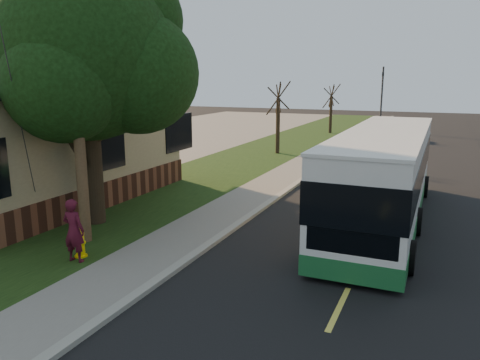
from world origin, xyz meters
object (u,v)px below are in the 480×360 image
object	(u,v)px
fire_hydrant	(80,243)
dumpster	(63,172)
bare_tree_near	(278,119)
distant_car	(392,131)
skateboarder	(74,230)
bare_tree_far	(331,109)
utility_pole	(74,74)
transit_bus	(384,174)
traffic_signal	(382,94)
leafy_tree	(90,56)

from	to	relation	value
fire_hydrant	dumpster	distance (m)	8.96
bare_tree_near	distant_car	xyz separation A→B (m)	(5.66, 9.73, -1.46)
bare_tree_near	distant_car	size ratio (longest dim) A/B	1.05
distant_car	skateboarder	bearing A→B (deg)	-98.88
fire_hydrant	bare_tree_near	xyz separation A→B (m)	(-0.90, 18.00, 1.72)
bare_tree_far	dumpster	size ratio (longest dim) A/B	3.05
utility_pole	transit_bus	world-z (taller)	utility_pole
fire_hydrant	transit_bus	bearing A→B (deg)	43.69
utility_pole	skateboarder	xyz separation A→B (m)	(0.81, -1.28, -3.76)
bare_tree_near	traffic_signal	world-z (taller)	traffic_signal
traffic_signal	dumpster	bearing A→B (deg)	-109.01
fire_hydrant	bare_tree_near	distance (m)	18.10
leafy_tree	traffic_signal	distance (m)	31.76
traffic_signal	bare_tree_far	bearing A→B (deg)	-131.19
fire_hydrant	bare_tree_far	xyz separation A→B (m)	(-0.40, 30.00, 1.57)
fire_hydrant	bare_tree_near	world-z (taller)	bare_tree_near
bare_tree_far	traffic_signal	distance (m)	5.44
leafy_tree	transit_bus	world-z (taller)	leafy_tree
distant_car	bare_tree_near	bearing A→B (deg)	-119.64
leafy_tree	transit_bus	size ratio (longest dim) A/B	0.72
fire_hydrant	transit_bus	world-z (taller)	transit_bus
fire_hydrant	transit_bus	xyz separation A→B (m)	(6.62, 6.33, 1.14)
skateboarder	bare_tree_near	bearing A→B (deg)	-90.74
bare_tree_near	skateboarder	bearing A→B (deg)	-86.87
bare_tree_near	distant_car	distance (m)	11.35
leafy_tree	traffic_signal	world-z (taller)	leafy_tree
utility_pole	leafy_tree	distance (m)	1.94
traffic_signal	transit_bus	size ratio (longest dim) A/B	0.50
utility_pole	traffic_signal	xyz separation A→B (m)	(3.81, 33.01, -1.47)
bare_tree_far	skateboarder	world-z (taller)	bare_tree_far
traffic_signal	skateboarder	size ratio (longest dim) A/B	3.44
leafy_tree	bare_tree_far	bearing A→B (deg)	87.55
transit_bus	distant_car	distance (m)	21.50
transit_bus	dumpster	world-z (taller)	transit_bus
leafy_tree	skateboarder	xyz separation A→B (m)	(1.67, -2.94, -4.30)
traffic_signal	bare_tree_near	bearing A→B (deg)	-104.04
skateboarder	distant_car	xyz separation A→B (m)	(4.66, 28.02, -0.17)
fire_hydrant	bare_tree_far	distance (m)	30.04
fire_hydrant	utility_pole	xyz separation A→B (m)	(-0.71, 0.99, 4.20)
transit_bus	dumpster	size ratio (longest dim) A/B	8.24
utility_pole	bare_tree_far	xyz separation A→B (m)	(0.31, 29.01, -2.63)
distant_car	utility_pole	bearing A→B (deg)	-100.99
leafy_tree	traffic_signal	bearing A→B (deg)	81.53
fire_hydrant	dumpster	xyz separation A→B (m)	(-6.48, 6.19, 0.18)
bare_tree_far	utility_pole	bearing A→B (deg)	-90.60
utility_pole	transit_bus	bearing A→B (deg)	36.05
skateboarder	dumpster	distance (m)	9.23
bare_tree_near	bare_tree_far	bearing A→B (deg)	87.61
transit_bus	distant_car	size ratio (longest dim) A/B	2.67
bare_tree_far	traffic_signal	size ratio (longest dim) A/B	0.73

